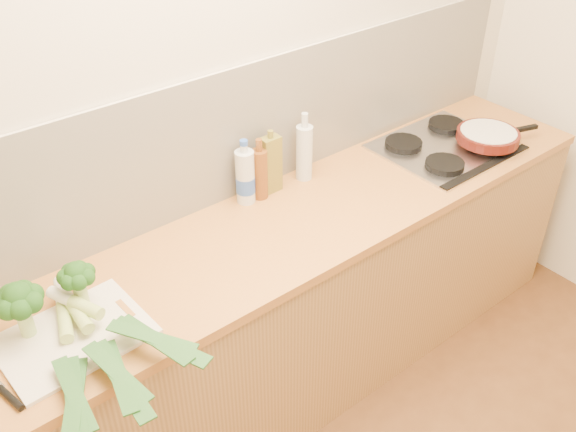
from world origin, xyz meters
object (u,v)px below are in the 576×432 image
object	(u,v)px
gas_hob	(446,146)
chopping_board	(74,337)
chefs_knife	(4,392)
skillet	(488,136)

from	to	relation	value
gas_hob	chopping_board	bearing A→B (deg)	-178.16
gas_hob	chefs_knife	size ratio (longest dim) A/B	2.07
chopping_board	chefs_knife	distance (m)	0.25
chopping_board	skillet	size ratio (longest dim) A/B	1.08
gas_hob	skillet	bearing A→B (deg)	-35.84
chefs_knife	skillet	bearing A→B (deg)	-10.70
skillet	gas_hob	bearing A→B (deg)	161.96
gas_hob	chopping_board	distance (m)	1.82
chefs_knife	skillet	size ratio (longest dim) A/B	0.69
gas_hob	chefs_knife	bearing A→B (deg)	-176.15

